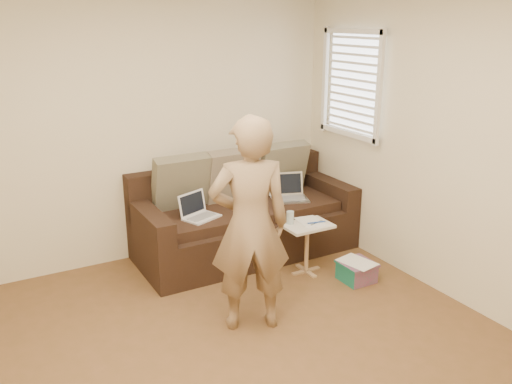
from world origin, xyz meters
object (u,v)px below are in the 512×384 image
(side_table, at_px, (307,248))
(striped_box, at_px, (357,271))
(sofa, at_px, (246,214))
(drinking_glass, at_px, (290,218))
(laptop_silver, at_px, (290,200))
(person, at_px, (250,225))
(laptop_white, at_px, (202,218))

(side_table, bearing_deg, striped_box, -51.30)
(sofa, xyz_separation_m, drinking_glass, (0.16, -0.58, 0.12))
(laptop_silver, distance_m, drinking_glass, 0.59)
(drinking_glass, height_order, striped_box, drinking_glass)
(sofa, height_order, side_table, sofa)
(laptop_silver, xyz_separation_m, person, (-1.10, -1.14, 0.32))
(laptop_white, bearing_deg, striped_box, -61.41)
(side_table, xyz_separation_m, striped_box, (0.30, -0.38, -0.15))
(sofa, xyz_separation_m, side_table, (0.29, -0.68, -0.18))
(person, distance_m, side_table, 1.22)
(laptop_white, height_order, person, person)
(sofa, bearing_deg, laptop_white, -166.73)
(drinking_glass, distance_m, striped_box, 0.79)
(sofa, relative_size, drinking_glass, 18.33)
(side_table, relative_size, striped_box, 1.62)
(laptop_white, relative_size, striped_box, 1.08)
(drinking_glass, bearing_deg, striped_box, -47.54)
(person, height_order, striped_box, person)
(laptop_silver, relative_size, striped_box, 1.22)
(drinking_glass, bearing_deg, laptop_white, 147.01)
(laptop_silver, distance_m, person, 1.62)
(person, relative_size, drinking_glass, 14.07)
(striped_box, bearing_deg, person, -171.93)
(side_table, relative_size, drinking_glass, 4.06)
(side_table, bearing_deg, person, -148.91)
(laptop_silver, height_order, drinking_glass, laptop_silver)
(sofa, distance_m, striped_box, 1.25)
(laptop_silver, height_order, side_table, laptop_silver)
(laptop_white, distance_m, side_table, 1.03)
(laptop_silver, distance_m, laptop_white, 1.02)
(laptop_white, relative_size, side_table, 0.67)
(sofa, relative_size, person, 1.30)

